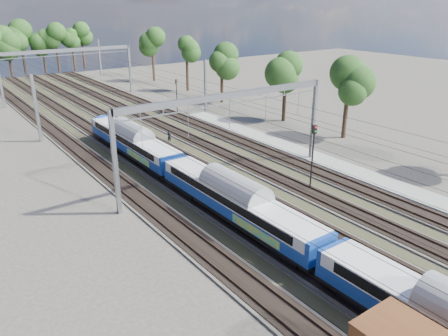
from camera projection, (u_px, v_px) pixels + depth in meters
track_bed at (158, 144)px, 54.57m from camera, size 21.00×130.00×0.34m
platform at (390, 185)px, 42.16m from camera, size 3.00×70.00×0.30m
catenary at (131, 84)px, 58.31m from camera, size 25.65×130.00×9.00m
tree_belt at (84, 43)px, 92.99m from camera, size 39.98×98.38×12.05m
emu_train at (238, 197)px, 34.40m from camera, size 2.73×57.85×3.99m
worker at (169, 136)px, 55.11m from camera, size 0.61×0.73×1.69m
signal_near at (313, 150)px, 40.12m from camera, size 0.46×0.42×6.37m
signal_far at (177, 92)px, 68.07m from camera, size 0.39×0.36×5.47m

